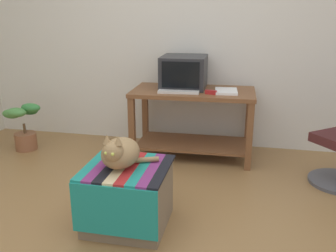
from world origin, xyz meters
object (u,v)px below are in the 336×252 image
(cat, at_px, (120,153))
(potted_plant, at_px, (24,127))
(ottoman_with_blanket, at_px, (128,196))
(keyboard, at_px, (179,91))
(desk, at_px, (193,112))
(tv_monitor, at_px, (184,72))
(book, at_px, (226,91))
(stapler, at_px, (211,92))

(cat, relative_size, potted_plant, 0.69)
(potted_plant, bearing_deg, ottoman_with_blanket, -37.25)
(ottoman_with_blanket, bearing_deg, keyboard, 84.16)
(desk, relative_size, potted_plant, 2.31)
(desk, bearing_deg, potted_plant, -174.52)
(tv_monitor, relative_size, book, 1.72)
(desk, height_order, book, book)
(ottoman_with_blanket, height_order, potted_plant, potted_plant)
(tv_monitor, distance_m, book, 0.49)
(desk, relative_size, keyboard, 3.10)
(desk, height_order, cat, cat)
(desk, distance_m, potted_plant, 1.84)
(book, xyz_separation_m, stapler, (-0.14, -0.12, 0.01))
(book, distance_m, stapler, 0.18)
(desk, height_order, tv_monitor, tv_monitor)
(keyboard, height_order, book, same)
(cat, relative_size, stapler, 3.40)
(book, height_order, stapler, stapler)
(cat, height_order, potted_plant, cat)
(tv_monitor, bearing_deg, stapler, -41.51)
(tv_monitor, distance_m, ottoman_with_blanket, 1.65)
(keyboard, height_order, stapler, stapler)
(desk, bearing_deg, tv_monitor, 136.86)
(cat, bearing_deg, desk, 81.32)
(ottoman_with_blanket, bearing_deg, potted_plant, 142.75)
(cat, distance_m, potted_plant, 1.97)
(ottoman_with_blanket, bearing_deg, desk, 79.88)
(ottoman_with_blanket, distance_m, stapler, 1.42)
(book, bearing_deg, desk, 168.70)
(tv_monitor, xyz_separation_m, ottoman_with_blanket, (-0.14, -1.51, -0.64))
(tv_monitor, xyz_separation_m, potted_plant, (-1.70, -0.33, -0.60))
(tv_monitor, height_order, ottoman_with_blanket, tv_monitor)
(tv_monitor, relative_size, keyboard, 1.21)
(tv_monitor, bearing_deg, book, -19.06)
(potted_plant, bearing_deg, cat, -38.34)
(book, relative_size, stapler, 2.56)
(keyboard, relative_size, book, 1.42)
(book, relative_size, potted_plant, 0.52)
(book, distance_m, potted_plant, 2.20)
(tv_monitor, bearing_deg, cat, -97.98)
(potted_plant, bearing_deg, tv_monitor, 10.85)
(cat, xyz_separation_m, stapler, (0.48, 1.27, 0.17))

